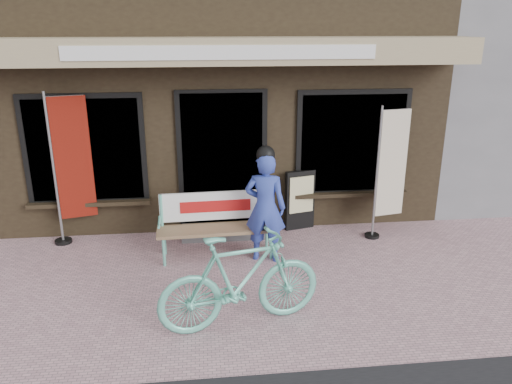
{
  "coord_description": "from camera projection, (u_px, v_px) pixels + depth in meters",
  "views": [
    {
      "loc": [
        -0.3,
        -5.32,
        3.1
      ],
      "look_at": [
        0.37,
        0.7,
        1.05
      ],
      "focal_mm": 35.0,
      "sensor_mm": 36.0,
      "label": 1
    }
  ],
  "objects": [
    {
      "name": "nobori_cream",
      "position": [
        389.0,
        171.0,
        7.36
      ],
      "size": [
        0.6,
        0.26,
        2.01
      ],
      "rotation": [
        0.0,
        0.0,
        0.19
      ],
      "color": "gray",
      "rests_on": "ground"
    },
    {
      "name": "storefront",
      "position": [
        213.0,
        29.0,
        9.74
      ],
      "size": [
        7.0,
        6.77,
        6.0
      ],
      "color": "black",
      "rests_on": "ground"
    },
    {
      "name": "ground",
      "position": [
        232.0,
        294.0,
        6.03
      ],
      "size": [
        70.0,
        70.0,
        0.0
      ],
      "primitive_type": "plane",
      "color": "#C4969E",
      "rests_on": "ground"
    },
    {
      "name": "bicycle",
      "position": [
        240.0,
        281.0,
        5.24
      ],
      "size": [
        1.84,
        0.88,
        1.07
      ],
      "primitive_type": "imported",
      "rotation": [
        0.0,
        0.0,
        1.79
      ],
      "color": "#65C5AD",
      "rests_on": "ground"
    },
    {
      "name": "person",
      "position": [
        265.0,
        205.0,
        6.67
      ],
      "size": [
        0.63,
        0.5,
        1.61
      ],
      "rotation": [
        0.0,
        0.0,
        -0.28
      ],
      "color": "#3044A8",
      "rests_on": "ground"
    },
    {
      "name": "bench",
      "position": [
        216.0,
        219.0,
        6.91
      ],
      "size": [
        1.66,
        0.49,
        0.89
      ],
      "rotation": [
        0.0,
        0.0,
        0.04
      ],
      "color": "#65C5AD",
      "rests_on": "ground"
    },
    {
      "name": "menu_stand",
      "position": [
        300.0,
        199.0,
        7.8
      ],
      "size": [
        0.48,
        0.21,
        0.95
      ],
      "rotation": [
        0.0,
        0.0,
        0.26
      ],
      "color": "black",
      "rests_on": "ground"
    },
    {
      "name": "nobori_red",
      "position": [
        70.0,
        167.0,
        7.14
      ],
      "size": [
        0.66,
        0.3,
        2.23
      ],
      "rotation": [
        0.0,
        0.0,
        0.26
      ],
      "color": "gray",
      "rests_on": "ground"
    }
  ]
}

